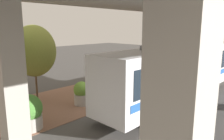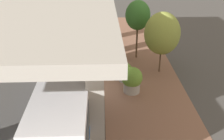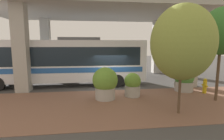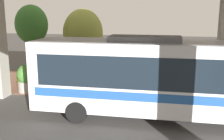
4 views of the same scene
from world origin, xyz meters
TOP-DOWN VIEW (x-y plane):
  - ground_plane at (0.00, 0.00)m, footprint 80.00×80.00m
  - sidewalk_strip at (-3.00, 0.00)m, footprint 6.00×40.00m
  - overpass at (4.00, 0.00)m, footprint 9.40×20.45m
  - bus at (2.15, 3.62)m, footprint 2.75×12.88m
  - fire_hydrant at (-1.57, -6.15)m, footprint 0.52×0.25m
  - planter_front at (-2.00, 0.66)m, footprint 1.52×1.52m
  - planter_middle at (-0.80, -5.07)m, footprint 1.37×1.37m
  - planter_back at (-1.66, -1.11)m, footprint 1.04×1.04m
  - street_tree_near at (-3.11, -5.79)m, footprint 2.21×2.21m
  - street_tree_far at (-4.69, -2.63)m, footprint 2.87×2.87m

SIDE VIEW (x-z plane):
  - ground_plane at x=0.00m, z-range 0.00..0.00m
  - sidewalk_strip at x=-3.00m, z-range 0.00..0.02m
  - fire_hydrant at x=-1.57m, z-range 0.01..1.04m
  - planter_back at x=-1.66m, z-range 0.00..1.52m
  - planter_middle at x=-0.80m, z-range -0.03..1.72m
  - planter_front at x=-2.00m, z-range 0.02..1.98m
  - bus at x=2.15m, z-range 0.16..4.03m
  - street_tree_far at x=-4.69m, z-range 0.82..5.91m
  - street_tree_near at x=-3.11m, z-range 1.34..6.70m
  - overpass at x=4.00m, z-range 2.53..9.15m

